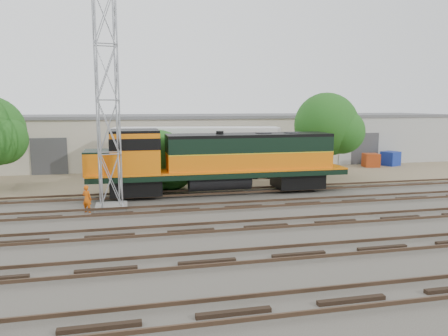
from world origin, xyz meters
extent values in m
plane|color=#47423A|center=(0.00, 0.00, 0.00)|extent=(140.00, 140.00, 0.00)
cube|color=#726047|center=(0.00, 15.00, 0.01)|extent=(80.00, 16.00, 0.02)
cube|color=black|center=(0.00, -12.00, 0.07)|extent=(80.00, 2.40, 0.14)
cube|color=#4C3828|center=(0.00, -12.75, 0.21)|extent=(80.00, 0.08, 0.14)
cube|color=#4C3828|center=(0.00, -11.25, 0.21)|extent=(80.00, 0.08, 0.14)
cube|color=black|center=(0.00, -7.50, 0.07)|extent=(80.00, 2.40, 0.14)
cube|color=#4C3828|center=(0.00, -8.25, 0.21)|extent=(80.00, 0.08, 0.14)
cube|color=#4C3828|center=(0.00, -6.75, 0.21)|extent=(80.00, 0.08, 0.14)
cube|color=black|center=(0.00, -3.00, 0.07)|extent=(80.00, 2.40, 0.14)
cube|color=#4C3828|center=(0.00, -3.75, 0.21)|extent=(80.00, 0.08, 0.14)
cube|color=#4C3828|center=(0.00, -2.25, 0.21)|extent=(80.00, 0.08, 0.14)
cube|color=black|center=(0.00, 1.50, 0.07)|extent=(80.00, 2.40, 0.14)
cube|color=#4C3828|center=(0.00, 0.75, 0.21)|extent=(80.00, 0.08, 0.14)
cube|color=#4C3828|center=(0.00, 2.25, 0.21)|extent=(80.00, 0.08, 0.14)
cube|color=black|center=(0.00, 6.00, 0.07)|extent=(80.00, 2.40, 0.14)
cube|color=#4C3828|center=(0.00, 5.25, 0.21)|extent=(80.00, 0.08, 0.14)
cube|color=#4C3828|center=(0.00, 6.75, 0.21)|extent=(80.00, 0.08, 0.14)
cube|color=#BAB09B|center=(0.00, 23.00, 2.50)|extent=(58.00, 10.00, 5.00)
cube|color=#59595B|center=(0.00, 23.00, 5.15)|extent=(58.40, 10.40, 0.30)
cube|color=#999993|center=(22.00, 17.95, 2.50)|extent=(14.00, 0.10, 5.00)
cube|color=#333335|center=(-14.00, 17.94, 1.70)|extent=(3.20, 0.12, 3.40)
cube|color=#333335|center=(-6.00, 17.94, 1.70)|extent=(3.20, 0.12, 3.40)
cube|color=#333335|center=(2.00, 17.94, 1.70)|extent=(3.20, 0.12, 3.40)
cube|color=#333335|center=(10.00, 17.94, 1.70)|extent=(3.20, 0.12, 3.40)
cube|color=#333335|center=(18.00, 17.94, 1.70)|extent=(3.20, 0.12, 3.40)
cube|color=black|center=(-6.52, 6.00, 0.82)|extent=(3.47, 2.60, 1.08)
cube|color=black|center=(5.41, 6.00, 0.82)|extent=(3.47, 2.60, 1.08)
cube|color=black|center=(-0.55, 6.00, 1.55)|extent=(18.44, 3.25, 0.38)
cylinder|color=black|center=(-0.55, 6.00, 0.88)|extent=(4.56, 1.19, 1.19)
cube|color=orange|center=(1.62, 6.00, 2.40)|extent=(11.93, 2.82, 1.30)
cube|color=black|center=(1.62, 6.00, 3.59)|extent=(11.93, 2.82, 1.08)
cube|color=black|center=(1.62, 6.00, 4.24)|extent=(11.93, 2.82, 0.22)
cube|color=orange|center=(-6.52, 6.00, 3.15)|extent=(3.25, 3.25, 2.82)
cube|color=black|center=(-6.52, 6.00, 4.65)|extent=(3.25, 3.25, 0.17)
cube|color=orange|center=(-9.01, 6.00, 2.50)|extent=(1.74, 2.60, 1.52)
cube|color=gray|center=(-8.11, 3.35, 0.10)|extent=(1.95, 1.95, 0.20)
cylinder|color=gray|center=(-8.70, 3.95, 6.72)|extent=(0.10, 0.10, 13.03)
cylinder|color=gray|center=(-7.51, 3.95, 6.72)|extent=(0.10, 0.10, 13.03)
cylinder|color=gray|center=(-8.70, 2.76, 6.72)|extent=(0.10, 0.10, 13.03)
cylinder|color=gray|center=(-7.51, 2.76, 6.72)|extent=(0.10, 0.10, 13.03)
imported|color=#D2530B|center=(-9.49, 2.47, 0.83)|extent=(0.73, 0.66, 1.67)
cube|color=silver|center=(-0.99, 13.57, 2.94)|extent=(14.72, 5.24, 3.00)
cube|color=black|center=(4.59, 12.63, 0.56)|extent=(3.09, 3.18, 1.11)
cube|color=black|center=(-6.66, 13.39, 0.72)|extent=(0.17, 0.17, 1.44)
cube|color=black|center=(-6.29, 15.58, 0.72)|extent=(0.17, 0.17, 1.44)
cube|color=navy|center=(20.15, 16.39, 0.75)|extent=(2.07, 2.02, 1.50)
cube|color=#9A3510|center=(17.57, 15.91, 0.70)|extent=(1.71, 1.63, 1.40)
sphere|color=#214E16|center=(-16.17, 11.08, 3.86)|extent=(3.81, 3.81, 3.81)
cylinder|color=#382619|center=(-4.73, 9.20, 0.22)|extent=(0.33, 0.33, 0.44)
sphere|color=#214E16|center=(-4.73, 9.20, 2.12)|extent=(4.82, 4.82, 4.82)
sphere|color=#214E16|center=(-3.77, 8.48, 1.64)|extent=(3.37, 3.37, 3.37)
cylinder|color=#382619|center=(9.90, 10.73, 1.38)|extent=(0.32, 0.32, 2.76)
sphere|color=#214E16|center=(9.90, 10.73, 4.69)|extent=(5.52, 5.52, 5.52)
sphere|color=#214E16|center=(11.00, 9.91, 4.14)|extent=(3.86, 3.86, 3.86)
camera|label=1|loc=(-7.09, -24.33, 6.48)|focal=35.00mm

